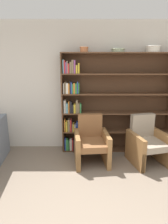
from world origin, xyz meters
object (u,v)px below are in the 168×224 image
Objects in this scene: bowl_olive at (85,49)px; armchair_leather at (92,143)px; bowl_slate at (154,49)px; armchair_cushioned at (148,143)px; bookshelf at (107,105)px; bowl_cream at (119,50)px.

bowl_olive reaches higher than armchair_leather.
bowl_slate reaches higher than armchair_cushioned.
bookshelf is 12.82× the size of bowl_olive.
bowl_olive is 1.38m from bowl_slate.
bookshelf is 1.47m from bowl_slate.
bowl_slate reaches higher than armchair_leather.
bowl_slate is 1.87m from armchair_cushioned.
bowl_cream is (0.68, 0.00, -0.02)m from bowl_olive.
bowl_olive reaches higher than armchair_cushioned.
bowl_slate is at bearing -161.77° from armchair_leather.
bowl_slate is at bearing 0.00° from bowl_olive.
bookshelf is 0.90m from armchair_leather.
bowl_olive is 0.20× the size of armchair_leather.
bowl_cream reaches higher than bookshelf.
armchair_leather is at bearing -120.05° from bookshelf.
bookshelf is 2.54× the size of armchair_cushioned.
bowl_slate is at bearing -1.34° from bookshelf.
bowl_cream is at bearing 180.00° from bowl_slate.
bookshelf is at bearing 174.12° from bowl_cream.
bowl_olive reaches higher than bookshelf.
bowl_cream is 0.30× the size of armchair_cushioned.
bowl_olive is 1.86m from armchair_leather.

